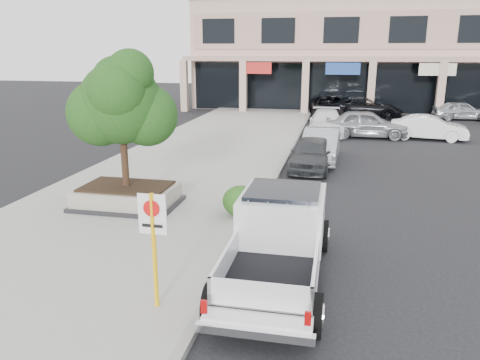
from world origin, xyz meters
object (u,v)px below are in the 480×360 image
planter (127,196)px  lot_car_a (367,124)px  pickup_truck (277,242)px  lot_car_d (364,108)px  curb_car_d (329,107)px  lot_car_e (462,111)px  lot_car_b (429,128)px  planter_tree (127,103)px  curb_car_a (311,154)px  curb_car_c (326,122)px  no_parking_sign (153,235)px  curb_car_b (321,145)px

planter → lot_car_a: 16.99m
pickup_truck → lot_car_d: size_ratio=1.03×
curb_car_d → lot_car_e: curb_car_d is taller
lot_car_a → lot_car_b: 3.46m
planter_tree → lot_car_a: (7.91, 14.81, -2.60)m
curb_car_a → lot_car_d: size_ratio=0.72×
curb_car_a → lot_car_a: (2.63, 8.37, 0.12)m
planter_tree → curb_car_c: (5.57, 15.50, -2.69)m
planter_tree → curb_car_c: 16.69m
lot_car_e → no_parking_sign: bearing=153.2°
pickup_truck → curb_car_d: bearing=88.9°
pickup_truck → curb_car_d: (0.31, 26.55, -0.10)m
pickup_truck → lot_car_b: (6.16, 18.78, -0.23)m
curb_car_a → curb_car_c: curb_car_c is taller
curb_car_c → lot_car_d: (2.52, 7.55, 0.06)m
curb_car_c → lot_car_b: bearing=-8.5°
pickup_truck → lot_car_b: 19.77m
curb_car_d → lot_car_a: curb_car_d is taller
planter_tree → lot_car_b: 18.93m
planter → planter_tree: size_ratio=0.80×
planter → lot_car_d: bearing=70.5°
lot_car_b → lot_car_e: size_ratio=1.05×
no_parking_sign → lot_car_e: (11.96, 29.45, -0.95)m
curb_car_a → lot_car_b: 10.42m
lot_car_a → lot_car_e: (7.16, 8.93, -0.13)m
curb_car_a → curb_car_b: curb_car_b is taller
planter → lot_car_e: (15.20, 23.90, 0.21)m
planter_tree → lot_car_a: planter_tree is taller
pickup_truck → curb_car_c: 19.40m
pickup_truck → curb_car_c: size_ratio=1.17×
lot_car_b → curb_car_b: bearing=147.1°
planter → curb_car_b: bearing=55.4°
planter_tree → curb_car_a: size_ratio=0.98×
pickup_truck → lot_car_b: bearing=71.4°
planter_tree → curb_car_c: planter_tree is taller
lot_car_b → lot_car_d: size_ratio=0.75×
no_parking_sign → curb_car_a: size_ratio=0.57×
planter_tree → lot_car_e: (15.06, 23.74, -2.73)m
curb_car_c → lot_car_a: 2.44m
planter_tree → lot_car_d: 24.57m
pickup_truck → curb_car_b: (0.38, 12.04, -0.17)m
pickup_truck → lot_car_e: pickup_truck is taller
planter → curb_car_d: curb_car_d is taller
lot_car_b → lot_car_a: bearing=99.1°
curb_car_a → curb_car_b: bearing=82.4°
no_parking_sign → lot_car_e: bearing=67.9°
curb_car_b → curb_car_a: bearing=-98.5°
no_parking_sign → curb_car_c: size_ratio=0.46×
lot_car_a → lot_car_e: lot_car_a is taller
curb_car_b → curb_car_d: curb_car_d is taller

